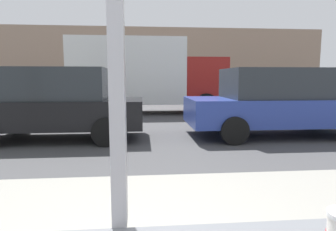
{
  "coord_description": "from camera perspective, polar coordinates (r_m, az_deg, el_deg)",
  "views": [
    {
      "loc": [
        0.08,
        -0.86,
        1.47
      ],
      "look_at": [
        0.37,
        2.36,
        1.06
      ],
      "focal_mm": 30.56,
      "sensor_mm": 36.0,
      "label": 1
    }
  ],
  "objects": [
    {
      "name": "parked_car_black",
      "position": [
        7.4,
        -21.14,
        2.15
      ],
      "size": [
        4.17,
        1.91,
        1.74
      ],
      "color": "black",
      "rests_on": "ground"
    },
    {
      "name": "building_facade_far",
      "position": [
        22.22,
        -5.42,
        10.27
      ],
      "size": [
        28.0,
        1.2,
        5.28
      ],
      "primitive_type": "cube",
      "color": "gray",
      "rests_on": "ground"
    },
    {
      "name": "box_truck",
      "position": [
        12.38,
        -4.72,
        8.22
      ],
      "size": [
        6.46,
        2.44,
        3.12
      ],
      "color": "silver",
      "rests_on": "ground"
    },
    {
      "name": "parked_car_blue",
      "position": [
        7.91,
        20.85,
        2.5
      ],
      "size": [
        4.69,
        2.06,
        1.74
      ],
      "color": "#283D93",
      "rests_on": "ground"
    },
    {
      "name": "ground_plane",
      "position": [
        8.99,
        -5.58,
        -2.16
      ],
      "size": [
        60.0,
        60.0,
        0.0
      ],
      "primitive_type": "plane",
      "color": "#424244"
    }
  ]
}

